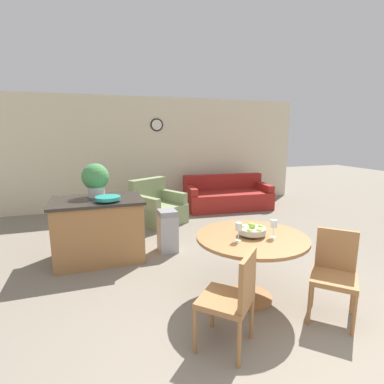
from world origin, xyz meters
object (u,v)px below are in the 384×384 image
(dining_chair_near_right, at_px, (335,270))
(trash_bin, at_px, (168,231))
(teal_bowl, at_px, (108,198))
(armchair, at_px, (157,208))
(fruit_bowl, at_px, (252,230))
(wine_glass_right, at_px, (274,225))
(kitchen_island, at_px, (99,229))
(dining_table, at_px, (251,251))
(wine_glass_left, at_px, (239,227))
(couch, at_px, (227,197))
(potted_plant, at_px, (95,179))
(dining_chair_near_left, at_px, (233,296))

(dining_chair_near_right, distance_m, trash_bin, 2.51)
(teal_bowl, height_order, armchair, teal_bowl)
(fruit_bowl, bearing_deg, dining_chair_near_right, -39.88)
(wine_glass_right, bearing_deg, armchair, 99.33)
(fruit_bowl, xyz_separation_m, kitchen_island, (-1.56, 1.71, -0.36))
(wine_glass_right, relative_size, armchair, 0.16)
(dining_table, relative_size, armchair, 1.01)
(wine_glass_right, relative_size, trash_bin, 0.29)
(wine_glass_left, distance_m, couch, 4.38)
(wine_glass_right, bearing_deg, dining_table, 148.33)
(dining_chair_near_right, bearing_deg, kitchen_island, -0.85)
(dining_table, distance_m, teal_bowl, 2.10)
(wine_glass_right, bearing_deg, wine_glass_left, 175.34)
(wine_glass_right, height_order, potted_plant, potted_plant)
(fruit_bowl, bearing_deg, teal_bowl, 133.21)
(fruit_bowl, distance_m, armchair, 3.28)
(dining_chair_near_left, relative_size, armchair, 0.74)
(couch, bearing_deg, armchair, -155.82)
(teal_bowl, bearing_deg, potted_plant, 110.86)
(dining_chair_near_left, xyz_separation_m, wine_glass_left, (0.33, 0.56, 0.40))
(teal_bowl, bearing_deg, wine_glass_left, -52.79)
(dining_chair_near_right, distance_m, kitchen_island, 3.14)
(dining_table, height_order, potted_plant, potted_plant)
(dining_chair_near_right, relative_size, fruit_bowl, 2.99)
(kitchen_island, bearing_deg, dining_chair_near_right, -45.65)
(trash_bin, bearing_deg, dining_chair_near_left, -90.30)
(trash_bin, height_order, armchair, armchair)
(wine_glass_right, distance_m, potted_plant, 2.67)
(dining_table, bearing_deg, wine_glass_right, -31.67)
(dining_table, xyz_separation_m, dining_chair_near_left, (-0.54, -0.64, -0.08))
(couch, bearing_deg, fruit_bowl, -106.79)
(dining_table, bearing_deg, trash_bin, 107.44)
(dining_chair_near_right, xyz_separation_m, kitchen_island, (-2.20, 2.25, -0.04))
(wine_glass_right, relative_size, kitchen_island, 0.15)
(dining_table, height_order, armchair, armchair)
(fruit_bowl, height_order, kitchen_island, kitchen_island)
(wine_glass_right, bearing_deg, couch, 71.23)
(teal_bowl, bearing_deg, kitchen_island, 124.48)
(kitchen_island, relative_size, potted_plant, 2.56)
(kitchen_island, relative_size, armchair, 1.07)
(wine_glass_left, distance_m, teal_bowl, 1.99)
(teal_bowl, xyz_separation_m, trash_bin, (0.89, 0.17, -0.63))
(teal_bowl, xyz_separation_m, armchair, (1.05, 1.72, -0.65))
(wine_glass_left, distance_m, trash_bin, 1.87)
(fruit_bowl, xyz_separation_m, armchair, (-0.36, 3.22, -0.52))
(dining_table, height_order, wine_glass_right, wine_glass_right)
(fruit_bowl, bearing_deg, couch, 68.25)
(wine_glass_right, xyz_separation_m, armchair, (-0.55, 3.34, -0.60))
(teal_bowl, bearing_deg, wine_glass_right, -45.31)
(wine_glass_right, height_order, kitchen_island, wine_glass_right)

